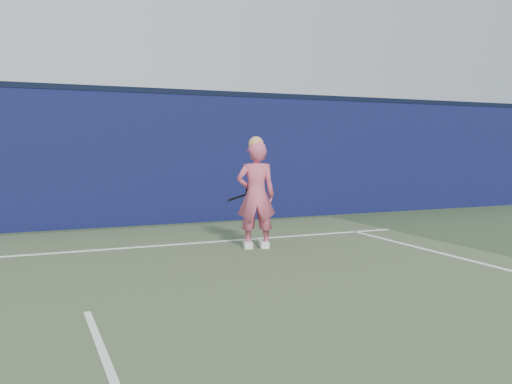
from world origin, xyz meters
name	(u,v)px	position (x,y,z in m)	size (l,w,h in m)	color
ground	(102,352)	(0.00, 0.00, 0.00)	(80.00, 80.00, 0.00)	#31462B
backstop_wall	(52,160)	(0.00, 6.50, 1.25)	(24.00, 0.40, 2.50)	#0D1239
wall_cap	(50,87)	(0.00, 6.50, 2.55)	(24.00, 0.42, 0.10)	black
player	(256,195)	(2.63, 3.32, 0.79)	(0.65, 0.51, 1.64)	#D55273
racket	(252,193)	(2.76, 3.77, 0.77)	(0.57, 0.13, 0.30)	black
court_lines	(109,367)	(0.00, -0.33, 0.01)	(11.00, 12.04, 0.01)	white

